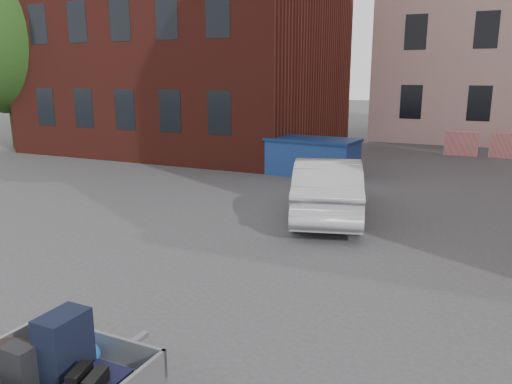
% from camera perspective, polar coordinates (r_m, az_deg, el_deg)
% --- Properties ---
extents(ground, '(120.00, 120.00, 0.00)m').
position_cam_1_polar(ground, '(8.47, -0.02, -9.42)').
color(ground, '#38383A').
rests_on(ground, ground).
extents(far_building, '(6.00, 6.00, 8.00)m').
position_cam_1_polar(far_building, '(37.26, -14.64, 13.96)').
color(far_building, maroon).
rests_on(far_building, ground).
extents(tree, '(5.28, 5.28, 8.30)m').
position_cam_1_polar(tree, '(25.17, -26.71, 16.24)').
color(tree, '#3D2B1C').
rests_on(tree, ground).
extents(barriers, '(4.70, 0.18, 1.00)m').
position_cam_1_polar(barriers, '(22.31, 26.77, 4.71)').
color(barriers, red).
rests_on(barriers, ground).
extents(trailer, '(1.62, 1.82, 1.20)m').
position_cam_1_polar(trailer, '(5.15, -21.71, -18.86)').
color(trailer, black).
rests_on(trailer, ground).
extents(dumpster, '(3.09, 1.81, 1.24)m').
position_cam_1_polar(dumpster, '(16.67, 6.48, 4.04)').
color(dumpster, navy).
rests_on(dumpster, ground).
extents(silver_car, '(2.60, 4.48, 1.40)m').
position_cam_1_polar(silver_car, '(11.77, 8.16, 0.52)').
color(silver_car, '#A8A9AF').
rests_on(silver_car, ground).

